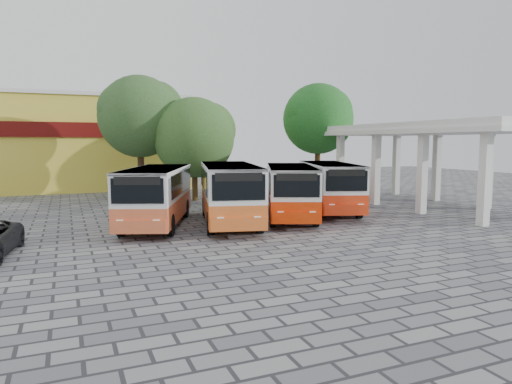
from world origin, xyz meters
name	(u,v)px	position (x,y,z in m)	size (l,w,h in m)	color
ground	(322,228)	(0.00, 0.00, 0.00)	(90.00, 90.00, 0.00)	#54545C
terminal_shelter	(432,131)	(10.50, 4.00, 4.91)	(6.80, 15.80, 5.40)	silver
shophouse_block	(70,143)	(-11.00, 25.99, 4.16)	(20.40, 10.40, 8.30)	gold
bus_far_left	(157,192)	(-7.26, 3.84, 1.69)	(5.21, 8.65, 2.92)	#E06033
bus_centre_left	(229,190)	(-3.69, 3.01, 1.77)	(4.52, 8.93, 3.05)	orange
bus_centre_right	(291,188)	(-0.01, 3.31, 1.67)	(5.36, 8.58, 2.89)	red
bus_far_right	(329,184)	(3.29, 4.64, 1.70)	(5.00, 8.67, 2.93)	red
tree_left	(141,114)	(-6.28, 14.91, 6.22)	(6.18, 5.88, 8.97)	#402918
tree_middle	(195,135)	(-2.80, 12.92, 4.71)	(6.02, 5.73, 7.38)	#483317
tree_right	(319,117)	(8.00, 14.06, 6.29)	(6.07, 5.78, 9.00)	#493419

